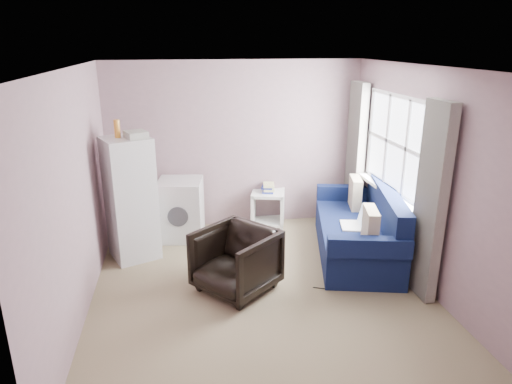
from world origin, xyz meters
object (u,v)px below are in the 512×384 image
Objects in this scene: armchair at (236,258)px; washing_machine at (181,208)px; fridge at (131,198)px; sofa at (361,231)px; side_table at (268,205)px.

armchair is 1.72m from washing_machine.
fridge reaches higher than sofa.
side_table is at bearing -1.50° from fridge.
armchair is at bearing -111.66° from side_table.
side_table is (1.34, 0.26, -0.14)m from washing_machine.
washing_machine is at bearing 16.37° from fridge.
armchair is 1.21× the size of side_table.
fridge reaches higher than armchair.
fridge is at bearing -175.21° from sofa.
armchair is at bearing -61.18° from washing_machine.
sofa is (2.99, -0.46, -0.48)m from fridge.
armchair is 0.44× the size of fridge.
armchair is 2.02m from side_table.
washing_machine is 0.39× the size of sofa.
side_table is (0.75, 1.88, -0.09)m from armchair.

